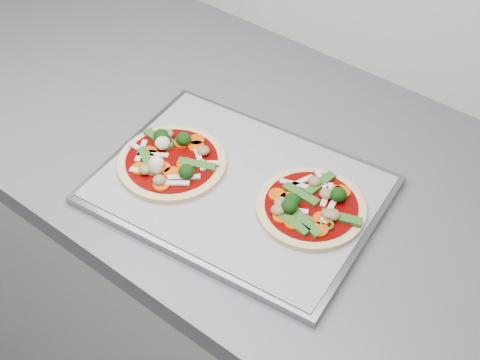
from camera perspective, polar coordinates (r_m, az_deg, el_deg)
The scene contains 4 objects.
baking_tray at distance 0.99m, azimuth -0.14°, elevation -0.85°, with size 0.41×0.30×0.01m, color gray.
parchment at distance 0.99m, azimuth -0.14°, elevation -0.54°, with size 0.39×0.28×0.00m, color gray.
pizza_left at distance 1.02m, azimuth -5.92°, elevation 1.75°, with size 0.21×0.21×0.03m.
pizza_right at distance 0.95m, azimuth 6.03°, elevation -2.24°, with size 0.19×0.19×0.03m.
Camera 1 is at (-0.07, 0.67, 1.62)m, focal length 50.00 mm.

